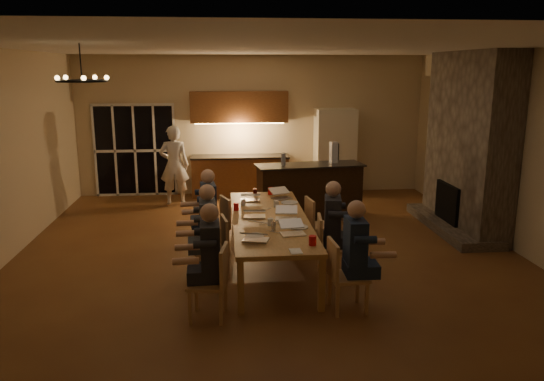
{
  "coord_description": "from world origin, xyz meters",
  "views": [
    {
      "loc": [
        -0.68,
        -7.85,
        2.9
      ],
      "look_at": [
        0.08,
        0.3,
        1.01
      ],
      "focal_mm": 35.0,
      "sensor_mm": 36.0,
      "label": 1
    }
  ],
  "objects_px": {
    "laptop_b": "(293,226)",
    "laptop_c": "(255,209)",
    "chair_left_mid": "(210,249)",
    "can_cola": "(255,192)",
    "mug_front": "(270,222)",
    "laptop_e": "(250,194)",
    "mug_back": "(243,202)",
    "bar_bottle": "(283,159)",
    "laptop_a": "(256,232)",
    "plate_near": "(298,227)",
    "chair_right_far": "(321,225)",
    "bar_blender": "(334,152)",
    "redcup_near": "(313,241)",
    "chair_right_near": "(348,276)",
    "chandelier": "(82,81)",
    "standing_person": "(174,165)",
    "laptop_d": "(286,212)",
    "dining_table": "(270,242)",
    "person_right_mid": "(332,229)",
    "chair_left_far": "(214,226)",
    "can_silver": "(273,226)",
    "plate_left": "(255,236)",
    "bar_island": "(309,191)",
    "redcup_mid": "(236,207)",
    "plate_far": "(290,203)",
    "laptop_f": "(282,192)",
    "person_right_near": "(355,256)",
    "redcup_far": "(271,191)",
    "refrigerator": "(335,152)",
    "person_left_far": "(209,212)",
    "can_right": "(292,209)",
    "mug_mid": "(276,204)",
    "chair_right_mid": "(334,247)",
    "person_left_near": "(211,260)"
  },
  "relations": [
    {
      "from": "chair_left_mid",
      "to": "laptop_a",
      "type": "height_order",
      "value": "laptop_a"
    },
    {
      "from": "chair_right_far",
      "to": "laptop_e",
      "type": "height_order",
      "value": "laptop_e"
    },
    {
      "from": "chair_right_mid",
      "to": "can_cola",
      "type": "xyz_separation_m",
      "value": [
        -0.99,
        1.93,
        0.37
      ]
    },
    {
      "from": "bar_bottle",
      "to": "bar_blender",
      "type": "bearing_deg",
      "value": 10.6
    },
    {
      "from": "laptop_c",
      "to": "person_left_far",
      "type": "bearing_deg",
      "value": -33.13
    },
    {
      "from": "redcup_mid",
      "to": "laptop_c",
      "type": "bearing_deg",
      "value": -55.96
    },
    {
      "from": "redcup_far",
      "to": "laptop_a",
      "type": "bearing_deg",
      "value": -99.51
    },
    {
      "from": "chair_left_mid",
      "to": "redcup_near",
      "type": "bearing_deg",
      "value": 47.55
    },
    {
      "from": "chair_left_far",
      "to": "laptop_f",
      "type": "bearing_deg",
      "value": 92.77
    },
    {
      "from": "laptop_b",
      "to": "laptop_c",
      "type": "xyz_separation_m",
      "value": [
        -0.45,
        0.91,
        0.0
      ]
    },
    {
      "from": "chair_left_far",
      "to": "plate_near",
      "type": "relative_size",
      "value": 3.31
    },
    {
      "from": "plate_far",
      "to": "bar_blender",
      "type": "relative_size",
      "value": 0.67
    },
    {
      "from": "dining_table",
      "to": "person_right_mid",
      "type": "height_order",
      "value": "person_right_mid"
    },
    {
      "from": "chair_right_near",
      "to": "person_left_far",
      "type": "relative_size",
      "value": 0.64
    },
    {
      "from": "chair_left_mid",
      "to": "can_cola",
      "type": "xyz_separation_m",
      "value": [
        0.74,
        1.86,
        0.37
      ]
    },
    {
      "from": "laptop_f",
      "to": "redcup_mid",
      "type": "height_order",
      "value": "laptop_f"
    },
    {
      "from": "chair_right_far",
      "to": "bar_blender",
      "type": "height_order",
      "value": "bar_blender"
    },
    {
      "from": "chandelier",
      "to": "bar_blender",
      "type": "relative_size",
      "value": 1.5
    },
    {
      "from": "person_left_far",
      "to": "plate_near",
      "type": "height_order",
      "value": "person_left_far"
    },
    {
      "from": "redcup_near",
      "to": "redcup_mid",
      "type": "distance_m",
      "value": 1.97
    },
    {
      "from": "laptop_f",
      "to": "plate_near",
      "type": "relative_size",
      "value": 1.19
    },
    {
      "from": "plate_left",
      "to": "bar_blender",
      "type": "xyz_separation_m",
      "value": [
        1.77,
        3.53,
        0.53
      ]
    },
    {
      "from": "plate_near",
      "to": "plate_far",
      "type": "bearing_deg",
      "value": 87.84
    },
    {
      "from": "laptop_a",
      "to": "plate_near",
      "type": "height_order",
      "value": "laptop_a"
    },
    {
      "from": "mug_back",
      "to": "bar_bottle",
      "type": "distance_m",
      "value": 1.94
    },
    {
      "from": "laptop_d",
      "to": "person_right_near",
      "type": "bearing_deg",
      "value": -57.36
    },
    {
      "from": "refrigerator",
      "to": "laptop_f",
      "type": "relative_size",
      "value": 6.25
    },
    {
      "from": "refrigerator",
      "to": "mug_mid",
      "type": "relative_size",
      "value": 20.0
    },
    {
      "from": "person_right_near",
      "to": "chair_left_mid",
      "type": "bearing_deg",
      "value": 59.7
    },
    {
      "from": "bar_island",
      "to": "redcup_near",
      "type": "relative_size",
      "value": 17.45
    },
    {
      "from": "person_left_far",
      "to": "can_right",
      "type": "height_order",
      "value": "person_left_far"
    },
    {
      "from": "standing_person",
      "to": "laptop_d",
      "type": "height_order",
      "value": "standing_person"
    },
    {
      "from": "bar_island",
      "to": "laptop_e",
      "type": "distance_m",
      "value": 1.94
    },
    {
      "from": "chair_right_near",
      "to": "laptop_f",
      "type": "height_order",
      "value": "laptop_f"
    },
    {
      "from": "chair_left_far",
      "to": "laptop_d",
      "type": "height_order",
      "value": "laptop_d"
    },
    {
      "from": "chair_left_far",
      "to": "laptop_b",
      "type": "xyz_separation_m",
      "value": [
        1.08,
        -1.51,
        0.42
      ]
    },
    {
      "from": "refrigerator",
      "to": "bar_bottle",
      "type": "distance_m",
      "value": 2.5
    },
    {
      "from": "person_right_near",
      "to": "bar_blender",
      "type": "xyz_separation_m",
      "value": [
        0.6,
        4.21,
        0.6
      ]
    },
    {
      "from": "can_silver",
      "to": "plate_left",
      "type": "height_order",
      "value": "can_silver"
    },
    {
      "from": "plate_far",
      "to": "bar_blender",
      "type": "xyz_separation_m",
      "value": [
        1.1,
        1.82,
        0.53
      ]
    },
    {
      "from": "chair_right_near",
      "to": "chandelier",
      "type": "relative_size",
      "value": 1.43
    },
    {
      "from": "redcup_mid",
      "to": "redcup_far",
      "type": "distance_m",
      "value": 1.19
    },
    {
      "from": "dining_table",
      "to": "chair_right_near",
      "type": "relative_size",
      "value": 3.71
    },
    {
      "from": "redcup_near",
      "to": "plate_near",
      "type": "distance_m",
      "value": 0.76
    },
    {
      "from": "mug_front",
      "to": "laptop_e",
      "type": "bearing_deg",
      "value": 97.9
    },
    {
      "from": "laptop_a",
      "to": "plate_far",
      "type": "height_order",
      "value": "laptop_a"
    },
    {
      "from": "person_left_near",
      "to": "laptop_f",
      "type": "distance_m",
      "value": 2.92
    },
    {
      "from": "redcup_near",
      "to": "can_cola",
      "type": "distance_m",
      "value": 2.75
    },
    {
      "from": "person_right_near",
      "to": "can_cola",
      "type": "relative_size",
      "value": 11.5
    },
    {
      "from": "redcup_mid",
      "to": "plate_left",
      "type": "height_order",
      "value": "redcup_mid"
    }
  ]
}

